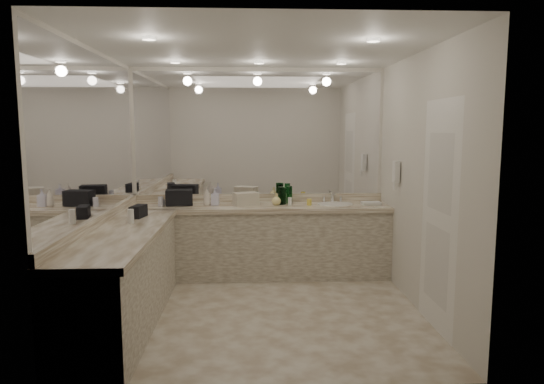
{
  "coord_description": "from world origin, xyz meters",
  "views": [
    {
      "loc": [
        -0.11,
        -4.73,
        1.83
      ],
      "look_at": [
        0.12,
        0.4,
        1.16
      ],
      "focal_mm": 32.0,
      "sensor_mm": 36.0,
      "label": 1
    }
  ],
  "objects_px": {
    "hand_towel": "(371,203)",
    "soap_bottle_b": "(215,197)",
    "black_toiletry_bag": "(179,198)",
    "wall_phone": "(396,172)",
    "soap_bottle_a": "(207,196)",
    "soap_bottle_c": "(276,199)",
    "cream_cosmetic_case": "(246,199)",
    "sink": "(335,205)"
  },
  "relations": [
    {
      "from": "black_toiletry_bag",
      "to": "soap_bottle_b",
      "type": "distance_m",
      "value": 0.44
    },
    {
      "from": "black_toiletry_bag",
      "to": "soap_bottle_c",
      "type": "relative_size",
      "value": 2.19
    },
    {
      "from": "sink",
      "to": "soap_bottle_a",
      "type": "bearing_deg",
      "value": -179.66
    },
    {
      "from": "cream_cosmetic_case",
      "to": "soap_bottle_c",
      "type": "xyz_separation_m",
      "value": [
        0.38,
        0.0,
        -0.01
      ]
    },
    {
      "from": "black_toiletry_bag",
      "to": "wall_phone",
      "type": "bearing_deg",
      "value": -11.44
    },
    {
      "from": "sink",
      "to": "wall_phone",
      "type": "relative_size",
      "value": 1.83
    },
    {
      "from": "cream_cosmetic_case",
      "to": "soap_bottle_b",
      "type": "height_order",
      "value": "soap_bottle_b"
    },
    {
      "from": "black_toiletry_bag",
      "to": "cream_cosmetic_case",
      "type": "bearing_deg",
      "value": -2.69
    },
    {
      "from": "black_toiletry_bag",
      "to": "hand_towel",
      "type": "bearing_deg",
      "value": -1.76
    },
    {
      "from": "hand_towel",
      "to": "soap_bottle_b",
      "type": "relative_size",
      "value": 1.06
    },
    {
      "from": "wall_phone",
      "to": "soap_bottle_b",
      "type": "height_order",
      "value": "wall_phone"
    },
    {
      "from": "soap_bottle_a",
      "to": "soap_bottle_c",
      "type": "height_order",
      "value": "soap_bottle_a"
    },
    {
      "from": "wall_phone",
      "to": "soap_bottle_a",
      "type": "distance_m",
      "value": 2.28
    },
    {
      "from": "black_toiletry_bag",
      "to": "soap_bottle_a",
      "type": "distance_m",
      "value": 0.34
    },
    {
      "from": "wall_phone",
      "to": "soap_bottle_c",
      "type": "distance_m",
      "value": 1.47
    },
    {
      "from": "cream_cosmetic_case",
      "to": "hand_towel",
      "type": "bearing_deg",
      "value": -21.23
    },
    {
      "from": "sink",
      "to": "hand_towel",
      "type": "distance_m",
      "value": 0.44
    },
    {
      "from": "wall_phone",
      "to": "hand_towel",
      "type": "bearing_deg",
      "value": 110.69
    },
    {
      "from": "wall_phone",
      "to": "hand_towel",
      "type": "relative_size",
      "value": 1.06
    },
    {
      "from": "sink",
      "to": "wall_phone",
      "type": "height_order",
      "value": "wall_phone"
    },
    {
      "from": "cream_cosmetic_case",
      "to": "soap_bottle_b",
      "type": "bearing_deg",
      "value": 155.26
    },
    {
      "from": "wall_phone",
      "to": "soap_bottle_b",
      "type": "bearing_deg",
      "value": 166.42
    },
    {
      "from": "black_toiletry_bag",
      "to": "soap_bottle_c",
      "type": "distance_m",
      "value": 1.2
    },
    {
      "from": "soap_bottle_b",
      "to": "soap_bottle_c",
      "type": "distance_m",
      "value": 0.76
    },
    {
      "from": "soap_bottle_c",
      "to": "black_toiletry_bag",
      "type": "bearing_deg",
      "value": 178.32
    },
    {
      "from": "cream_cosmetic_case",
      "to": "soap_bottle_b",
      "type": "xyz_separation_m",
      "value": [
        -0.38,
        0.03,
        0.02
      ]
    },
    {
      "from": "sink",
      "to": "soap_bottle_b",
      "type": "height_order",
      "value": "soap_bottle_b"
    },
    {
      "from": "cream_cosmetic_case",
      "to": "hand_towel",
      "type": "distance_m",
      "value": 1.55
    },
    {
      "from": "wall_phone",
      "to": "black_toiletry_bag",
      "type": "bearing_deg",
      "value": 168.56
    },
    {
      "from": "wall_phone",
      "to": "soap_bottle_c",
      "type": "bearing_deg",
      "value": 160.39
    },
    {
      "from": "hand_towel",
      "to": "soap_bottle_a",
      "type": "relative_size",
      "value": 1.01
    },
    {
      "from": "black_toiletry_bag",
      "to": "soap_bottle_a",
      "type": "height_order",
      "value": "soap_bottle_a"
    },
    {
      "from": "black_toiletry_bag",
      "to": "soap_bottle_a",
      "type": "relative_size",
      "value": 1.45
    },
    {
      "from": "sink",
      "to": "soap_bottle_c",
      "type": "distance_m",
      "value": 0.74
    },
    {
      "from": "sink",
      "to": "black_toiletry_bag",
      "type": "distance_m",
      "value": 1.94
    },
    {
      "from": "black_toiletry_bag",
      "to": "cream_cosmetic_case",
      "type": "distance_m",
      "value": 0.82
    },
    {
      "from": "cream_cosmetic_case",
      "to": "soap_bottle_a",
      "type": "relative_size",
      "value": 1.3
    },
    {
      "from": "hand_towel",
      "to": "soap_bottle_a",
      "type": "bearing_deg",
      "value": 178.59
    },
    {
      "from": "wall_phone",
      "to": "soap_bottle_a",
      "type": "relative_size",
      "value": 1.07
    },
    {
      "from": "black_toiletry_bag",
      "to": "soap_bottle_c",
      "type": "xyz_separation_m",
      "value": [
        1.2,
        -0.04,
        -0.02
      ]
    },
    {
      "from": "hand_towel",
      "to": "soap_bottle_b",
      "type": "xyz_separation_m",
      "value": [
        -1.93,
        0.07,
        0.09
      ]
    },
    {
      "from": "hand_towel",
      "to": "soap_bottle_b",
      "type": "distance_m",
      "value": 1.93
    }
  ]
}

